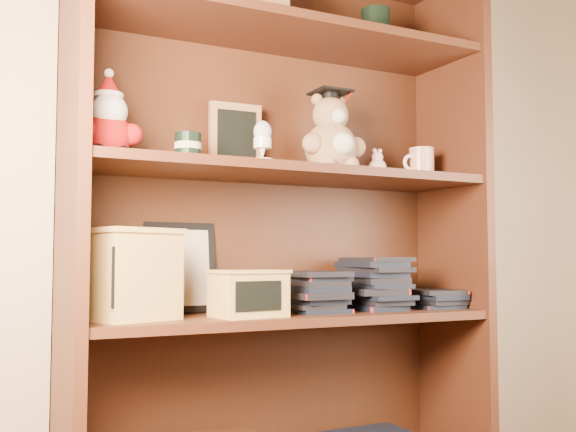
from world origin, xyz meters
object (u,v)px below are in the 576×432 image
bookcase (279,231)px  treats_box (128,274)px  grad_teddy_bear (332,140)px  teacher_mug (421,164)px

bookcase → treats_box: bearing=-173.4°
grad_teddy_bear → treats_box: size_ratio=0.94×
bookcase → treats_box: bookcase is taller
grad_teddy_bear → treats_box: 0.70m
teacher_mug → treats_box: 0.97m
grad_teddy_bear → teacher_mug: bearing=1.3°
treats_box → grad_teddy_bear: bearing=-0.6°
treats_box → teacher_mug: bearing=0.1°
teacher_mug → treats_box: teacher_mug is taller
grad_teddy_bear → teacher_mug: (0.33, 0.01, -0.05)m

